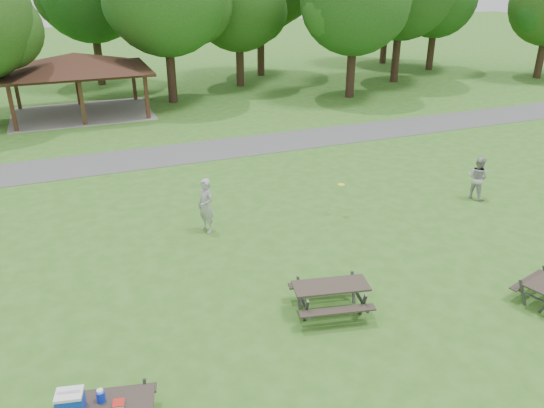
{
  "coord_description": "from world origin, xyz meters",
  "views": [
    {
      "loc": [
        -4.87,
        -10.93,
        8.52
      ],
      "look_at": [
        1.0,
        4.0,
        1.3
      ],
      "focal_mm": 35.0,
      "sensor_mm": 36.0,
      "label": 1
    }
  ],
  "objects": [
    {
      "name": "ground",
      "position": [
        0.0,
        0.0,
        0.0
      ],
      "size": [
        160.0,
        160.0,
        0.0
      ],
      "primitive_type": "plane",
      "color": "#31681D",
      "rests_on": "ground"
    },
    {
      "name": "asphalt_path",
      "position": [
        0.0,
        14.0,
        0.01
      ],
      "size": [
        120.0,
        3.2,
        0.02
      ],
      "primitive_type": "cube",
      "color": "#4B4B4E",
      "rests_on": "ground"
    },
    {
      "name": "pavilion",
      "position": [
        -4.0,
        24.0,
        3.06
      ],
      "size": [
        8.6,
        7.01,
        3.76
      ],
      "color": "#3A2015",
      "rests_on": "ground"
    },
    {
      "name": "tree_row_f",
      "position": [
        8.09,
        28.53,
        5.84
      ],
      "size": [
        7.35,
        7.0,
        9.55
      ],
      "color": "#311F15",
      "rests_on": "ground"
    },
    {
      "name": "tree_row_g",
      "position": [
        14.09,
        22.03,
        6.33
      ],
      "size": [
        7.77,
        7.4,
        10.25
      ],
      "color": "black",
      "rests_on": "ground"
    },
    {
      "name": "picnic_table_near",
      "position": [
        -5.25,
        -2.5,
        0.76
      ],
      "size": [
        2.18,
        1.89,
        1.32
      ],
      "color": "#2E2521",
      "rests_on": "ground"
    },
    {
      "name": "picnic_table_middle",
      "position": [
        0.92,
        -0.46,
        0.64
      ],
      "size": [
        2.28,
        1.97,
        0.87
      ],
      "color": "#2F2822",
      "rests_on": "ground"
    },
    {
      "name": "frisbee_in_flight",
      "position": [
        4.06,
        4.87,
        1.21
      ],
      "size": [
        0.27,
        0.27,
        0.02
      ],
      "color": "yellow",
      "rests_on": "ground"
    },
    {
      "name": "frisbee_thrower",
      "position": [
        -0.91,
        5.38,
        0.97
      ],
      "size": [
        0.7,
        0.83,
        1.94
      ],
      "primitive_type": "imported",
      "rotation": [
        0.0,
        0.0,
        -1.18
      ],
      "color": "#A2A2A4",
      "rests_on": "ground"
    },
    {
      "name": "frisbee_catcher",
      "position": [
        9.86,
        4.27,
        0.86
      ],
      "size": [
        0.91,
        1.01,
        1.73
      ],
      "primitive_type": "imported",
      "rotation": [
        0.0,
        0.0,
        1.93
      ],
      "color": "#AAAAAD",
      "rests_on": "ground"
    }
  ]
}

